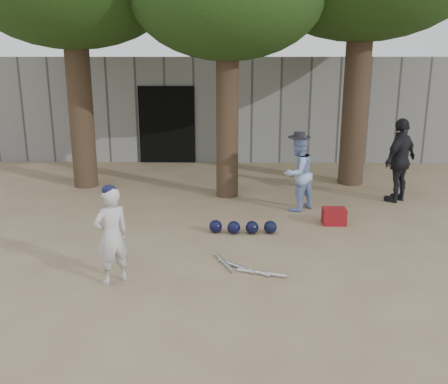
{
  "coord_description": "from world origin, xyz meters",
  "views": [
    {
      "loc": [
        0.77,
        -6.53,
        3.0
      ],
      "look_at": [
        0.6,
        1.0,
        0.95
      ],
      "focal_mm": 40.0,
      "sensor_mm": 36.0,
      "label": 1
    }
  ],
  "objects_px": {
    "spectator_blue": "(298,173)",
    "red_bag": "(334,216)",
    "spectator_dark": "(400,160)",
    "boy_player": "(112,236)"
  },
  "relations": [
    {
      "from": "boy_player",
      "to": "spectator_dark",
      "type": "xyz_separation_m",
      "value": [
        5.13,
        4.11,
        0.22
      ]
    },
    {
      "from": "spectator_dark",
      "to": "spectator_blue",
      "type": "bearing_deg",
      "value": -25.12
    },
    {
      "from": "red_bag",
      "to": "boy_player",
      "type": "bearing_deg",
      "value": -143.97
    },
    {
      "from": "spectator_blue",
      "to": "spectator_dark",
      "type": "distance_m",
      "value": 2.34
    },
    {
      "from": "spectator_dark",
      "to": "red_bag",
      "type": "height_order",
      "value": "spectator_dark"
    },
    {
      "from": "red_bag",
      "to": "spectator_blue",
      "type": "bearing_deg",
      "value": 123.51
    },
    {
      "from": "spectator_dark",
      "to": "red_bag",
      "type": "distance_m",
      "value": 2.39
    },
    {
      "from": "spectator_blue",
      "to": "spectator_dark",
      "type": "relative_size",
      "value": 0.85
    },
    {
      "from": "spectator_dark",
      "to": "boy_player",
      "type": "bearing_deg",
      "value": -3.71
    },
    {
      "from": "spectator_blue",
      "to": "red_bag",
      "type": "distance_m",
      "value": 1.22
    }
  ]
}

